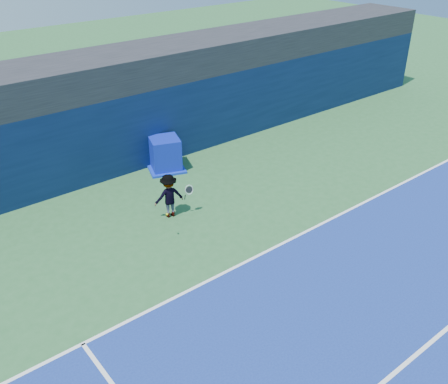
% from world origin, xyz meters
% --- Properties ---
extents(ground, '(80.00, 80.00, 0.00)m').
position_xyz_m(ground, '(0.00, 0.00, 0.00)').
color(ground, '#2A5F31').
rests_on(ground, ground).
extents(baseline, '(24.00, 0.10, 0.01)m').
position_xyz_m(baseline, '(0.00, 3.00, 0.01)').
color(baseline, white).
rests_on(baseline, ground).
extents(service_line, '(24.00, 0.10, 0.01)m').
position_xyz_m(service_line, '(0.00, -2.00, 0.01)').
color(service_line, white).
rests_on(service_line, ground).
extents(stadium_band, '(36.00, 3.00, 1.20)m').
position_xyz_m(stadium_band, '(0.00, 11.50, 3.60)').
color(stadium_band, black).
rests_on(stadium_band, back_wall_assembly).
extents(back_wall_assembly, '(36.00, 1.03, 3.00)m').
position_xyz_m(back_wall_assembly, '(-0.00, 10.50, 1.50)').
color(back_wall_assembly, '#0A183A').
rests_on(back_wall_assembly, ground).
extents(equipment_cart, '(1.71, 1.71, 1.28)m').
position_xyz_m(equipment_cart, '(1.45, 9.46, 0.59)').
color(equipment_cart, '#0B1AA3').
rests_on(equipment_cart, ground).
extents(tennis_player, '(1.26, 0.76, 1.50)m').
position_xyz_m(tennis_player, '(-0.32, 6.46, 0.75)').
color(tennis_player, white).
rests_on(tennis_player, ground).
extents(tennis_ball, '(0.07, 0.07, 0.07)m').
position_xyz_m(tennis_ball, '(-1.13, 5.33, 0.91)').
color(tennis_ball, '#C6D017').
rests_on(tennis_ball, ground).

